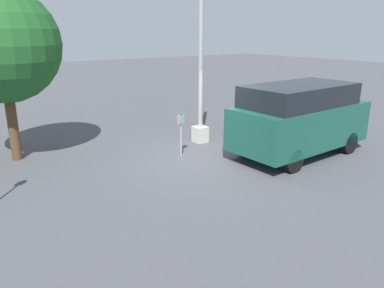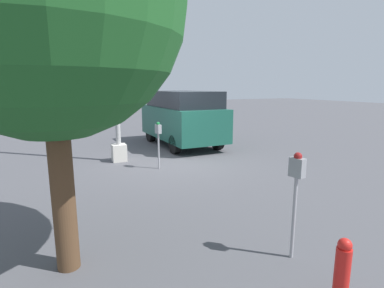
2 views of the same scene
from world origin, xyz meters
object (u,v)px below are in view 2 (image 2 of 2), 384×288
object	(u,v)px
parking_meter_far	(296,181)
parked_van	(182,116)
fire_hydrant	(342,271)
lamp_post	(116,99)
street_tree	(46,1)
parking_meter_near	(158,134)

from	to	relation	value
parking_meter_far	parked_van	size ratio (longest dim) A/B	0.34
parked_van	fire_hydrant	bearing A→B (deg)	166.60
parked_van	lamp_post	bearing A→B (deg)	117.50
fire_hydrant	parked_van	bearing A→B (deg)	-11.51
parking_meter_far	fire_hydrant	world-z (taller)	parking_meter_far
street_tree	fire_hydrant	size ratio (longest dim) A/B	6.44
parked_van	fire_hydrant	world-z (taller)	parked_van
parking_meter_far	street_tree	xyz separation A→B (m)	(1.03, 2.87, 2.20)
parked_van	fire_hydrant	distance (m)	9.35
lamp_post	street_tree	world-z (taller)	lamp_post
parking_meter_near	street_tree	world-z (taller)	street_tree
parking_meter_far	parked_van	world-z (taller)	parked_van
parking_meter_near	street_tree	xyz separation A→B (m)	(-4.17, 2.61, 2.30)
parking_meter_near	parked_van	world-z (taller)	parked_van
parking_meter_near	fire_hydrant	distance (m)	6.16
street_tree	fire_hydrant	distance (m)	4.46
street_tree	fire_hydrant	bearing A→B (deg)	-125.50
fire_hydrant	parking_meter_far	bearing A→B (deg)	-8.71
parking_meter_near	lamp_post	world-z (taller)	lamp_post
street_tree	parked_van	bearing A→B (deg)	-32.58
street_tree	lamp_post	bearing A→B (deg)	-17.21
parking_meter_far	street_tree	world-z (taller)	street_tree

